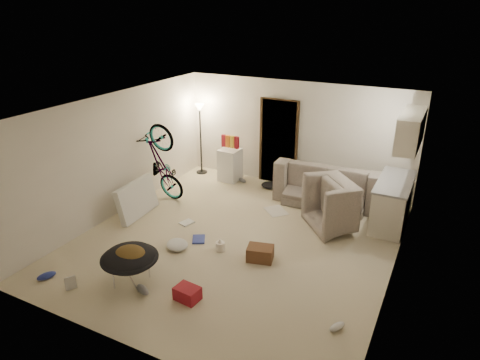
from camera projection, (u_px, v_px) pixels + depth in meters
The scene contains 37 objects.
floor at pixel (237, 241), 7.98m from camera, with size 5.50×6.00×0.02m, color beige.
ceiling at pixel (236, 107), 7.02m from camera, with size 5.50×6.00×0.02m, color white.
wall_back at pixel (296, 135), 9.98m from camera, with size 5.50×0.02×2.50m, color silver.
wall_front at pixel (119, 265), 5.02m from camera, with size 5.50×0.02×2.50m, color silver.
wall_left at pixel (116, 155), 8.66m from camera, with size 0.02×6.00×2.50m, color silver.
wall_right at pixel (401, 210), 6.34m from camera, with size 0.02×6.00×2.50m, color silver.
doorway at pixel (279, 142), 10.20m from camera, with size 0.85×0.10×2.04m, color black.
door_trim at pixel (278, 143), 10.18m from camera, with size 0.97×0.04×2.10m, color #382613.
floor_lamp at pixel (200, 124), 10.67m from camera, with size 0.28×0.28×1.81m.
kitchen_counter at pixel (392, 203), 8.44m from camera, with size 0.60×1.50×0.88m, color beige.
counter_top at pixel (395, 182), 8.26m from camera, with size 0.64×1.54×0.04m, color gray.
kitchen_uppers at pixel (411, 130), 7.81m from camera, with size 0.38×1.40×0.65m, color beige.
sofa at pixel (328, 187), 9.45m from camera, with size 2.27×0.89×0.66m, color #39413A.
armchair at pixel (347, 208), 8.38m from camera, with size 1.13×0.99×0.73m, color #39413A.
bicycle at pixel (162, 179), 9.47m from camera, with size 0.64×1.84×0.96m, color black.
book_asset at pixel (66, 291), 6.56m from camera, with size 0.17×0.23×0.02m, color maroon.
mini_fridge at pixel (230, 165), 10.56m from camera, with size 0.47×0.47×0.80m, color white.
snack_box_0 at pixel (224, 141), 10.40m from camera, with size 0.10×0.07×0.30m, color maroon.
snack_box_1 at pixel (228, 141), 10.35m from camera, with size 0.10×0.07×0.30m, color orange.
snack_box_2 at pixel (232, 142), 10.30m from camera, with size 0.10×0.07×0.30m, color gold.
snack_box_3 at pixel (237, 143), 10.25m from camera, with size 0.10×0.07×0.30m, color maroon.
saucer_chair at pixel (130, 263), 6.62m from camera, with size 0.89×0.89×0.63m.
hoodie at pixel (130, 254), 6.50m from camera, with size 0.48×0.40×0.22m, color brown.
sofa_drape at pixel (288, 171), 9.77m from camera, with size 0.56×0.46×0.28m, color black.
tv_box at pixel (137, 199), 8.78m from camera, with size 0.13×1.11×0.73m, color silver.
drink_case_a at pixel (260, 253), 7.33m from camera, with size 0.44×0.31×0.25m, color brown.
drink_case_b at pixel (187, 293), 6.35m from camera, with size 0.36×0.27×0.21m, color maroon.
juicer at pixel (220, 246), 7.61m from camera, with size 0.17×0.17×0.24m.
newspaper at pixel (276, 211), 9.10m from camera, with size 0.38×0.50×0.01m, color silver.
book_blue at pixel (199, 239), 7.98m from camera, with size 0.23×0.31×0.03m, color #2A3898.
book_white at pixel (187, 223), 8.59m from camera, with size 0.21×0.27×0.02m, color silver.
shoe_1 at pixel (242, 180), 10.55m from camera, with size 0.26×0.11×0.10m, color slate.
shoe_2 at pixel (47, 276), 6.84m from camera, with size 0.30×0.12×0.11m, color #2A3898.
shoe_3 at pixel (143, 290), 6.51m from camera, with size 0.30×0.12×0.11m, color slate.
shoe_4 at pixel (337, 327), 5.78m from camera, with size 0.26×0.11×0.10m, color white.
clothes_lump_b at pixel (270, 185), 10.23m from camera, with size 0.43×0.37×0.13m, color black.
clothes_lump_c at pixel (177, 245), 7.70m from camera, with size 0.44×0.38×0.14m, color silver.
Camera 1 is at (3.21, -6.16, 4.09)m, focal length 32.00 mm.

